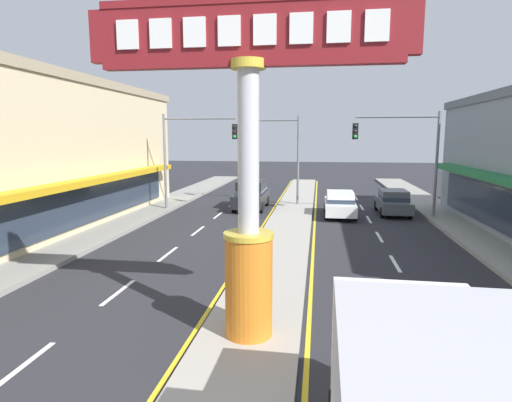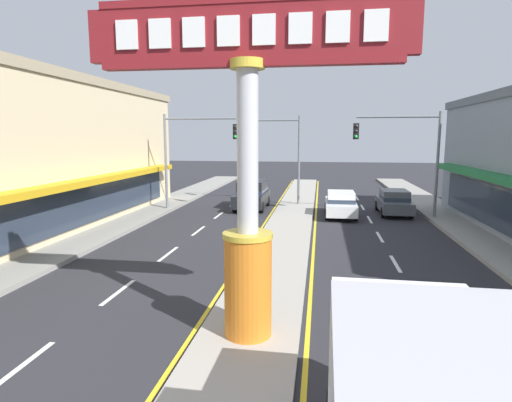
% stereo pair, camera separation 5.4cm
% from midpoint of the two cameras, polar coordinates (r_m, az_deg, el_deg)
% --- Properties ---
extents(median_strip, '(2.43, 52.00, 0.14)m').
position_cam_midpoint_polar(median_strip, '(21.21, 4.16, -4.22)').
color(median_strip, '#A39E93').
rests_on(median_strip, ground).
extents(sidewalk_left, '(2.76, 60.00, 0.18)m').
position_cam_midpoint_polar(sidewalk_left, '(22.02, -20.96, -4.25)').
color(sidewalk_left, gray).
rests_on(sidewalk_left, ground).
extents(sidewalk_right, '(2.76, 60.00, 0.18)m').
position_cam_midpoint_polar(sidewalk_right, '(20.65, 30.15, -5.68)').
color(sidewalk_right, gray).
rests_on(sidewalk_right, ground).
extents(lane_markings, '(9.17, 52.00, 0.01)m').
position_cam_midpoint_polar(lane_markings, '(19.91, 3.85, -5.27)').
color(lane_markings, silver).
rests_on(lane_markings, ground).
extents(district_sign, '(7.14, 1.16, 7.57)m').
position_cam_midpoint_polar(district_sign, '(9.51, -0.97, 4.59)').
color(district_sign, orange).
rests_on(district_sign, median_strip).
extents(traffic_light_left_side, '(4.86, 0.46, 6.20)m').
position_cam_midpoint_polar(traffic_light_left_side, '(27.26, -8.56, 7.41)').
color(traffic_light_left_side, slate).
rests_on(traffic_light_left_side, ground).
extents(traffic_light_right_side, '(4.86, 0.46, 6.20)m').
position_cam_midpoint_polar(traffic_light_right_side, '(25.95, 19.60, 6.96)').
color(traffic_light_right_side, slate).
rests_on(traffic_light_right_side, ground).
extents(traffic_light_median_far, '(4.20, 0.46, 6.20)m').
position_cam_midpoint_polar(traffic_light_median_far, '(29.56, 2.94, 7.48)').
color(traffic_light_median_far, slate).
rests_on(traffic_light_median_far, ground).
extents(sedan_far_right_lane, '(1.85, 4.31, 1.53)m').
position_cam_midpoint_polar(sedan_far_right_lane, '(27.71, 18.06, -0.09)').
color(sedan_far_right_lane, '#4C5156').
rests_on(sedan_far_right_lane, ground).
extents(suv_near_left_lane, '(2.00, 4.62, 1.90)m').
position_cam_midpoint_polar(suv_near_left_lane, '(28.34, -0.46, 0.93)').
color(suv_near_left_lane, black).
rests_on(suv_near_left_lane, ground).
extents(sedan_mid_left_lane, '(1.86, 4.31, 1.53)m').
position_cam_midpoint_polar(sedan_mid_left_lane, '(26.09, 11.35, -0.35)').
color(sedan_mid_left_lane, white).
rests_on(sedan_mid_left_lane, ground).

